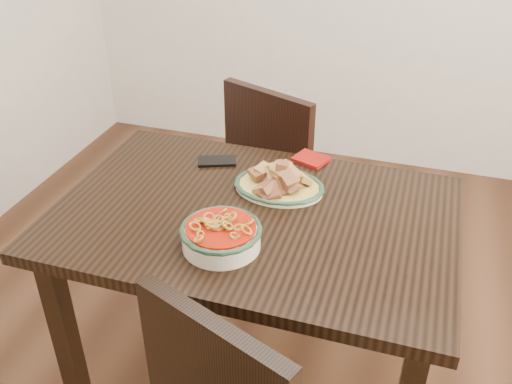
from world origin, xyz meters
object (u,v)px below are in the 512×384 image
(fish_plate, at_px, (279,178))
(smartphone, at_px, (217,161))
(dining_table, at_px, (254,238))
(chair_far, at_px, (282,169))
(noodle_bowl, at_px, (221,233))

(fish_plate, bearing_deg, smartphone, 157.04)
(smartphone, bearing_deg, dining_table, -70.83)
(chair_far, xyz_separation_m, noodle_bowl, (0.06, -0.89, 0.29))
(fish_plate, height_order, noodle_bowl, fish_plate)
(dining_table, height_order, smartphone, smartphone)
(dining_table, bearing_deg, smartphone, 130.49)
(chair_far, relative_size, smartphone, 6.83)
(dining_table, xyz_separation_m, chair_far, (-0.10, 0.70, -0.15))
(fish_plate, relative_size, noodle_bowl, 1.25)
(dining_table, distance_m, noodle_bowl, 0.24)
(chair_far, xyz_separation_m, fish_plate, (0.14, -0.55, 0.30))
(chair_far, distance_m, smartphone, 0.53)
(dining_table, bearing_deg, noodle_bowl, -100.46)
(dining_table, bearing_deg, chair_far, 98.03)
(chair_far, distance_m, noodle_bowl, 0.94)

